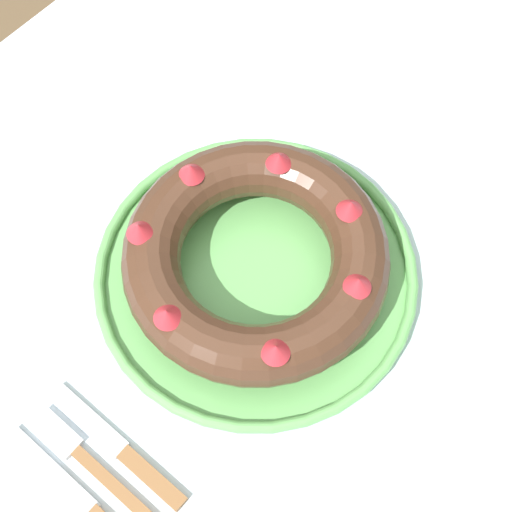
# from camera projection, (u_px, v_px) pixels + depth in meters

# --- Properties ---
(ground_plane) EXTENTS (8.00, 8.00, 0.00)m
(ground_plane) POSITION_uv_depth(u_px,v_px,m) (249.00, 429.00, 1.45)
(ground_plane) COLOR brown
(dining_table) EXTENTS (1.49, 0.91, 0.75)m
(dining_table) POSITION_uv_depth(u_px,v_px,m) (244.00, 300.00, 0.86)
(dining_table) COLOR silver
(dining_table) RESTS_ON ground_plane
(serving_dish) EXTENTS (0.35, 0.35, 0.02)m
(serving_dish) POSITION_uv_depth(u_px,v_px,m) (256.00, 273.00, 0.77)
(serving_dish) COLOR #6BB760
(serving_dish) RESTS_ON dining_table
(bundt_cake) EXTENTS (0.28, 0.28, 0.08)m
(bundt_cake) POSITION_uv_depth(u_px,v_px,m) (256.00, 256.00, 0.73)
(bundt_cake) COLOR #4C2D1E
(bundt_cake) RESTS_ON serving_dish
(fork) EXTENTS (0.02, 0.19, 0.01)m
(fork) POSITION_uv_depth(u_px,v_px,m) (95.00, 468.00, 0.68)
(fork) COLOR #936038
(fork) RESTS_ON dining_table
(cake_knife) EXTENTS (0.02, 0.17, 0.01)m
(cake_knife) POSITION_uv_depth(u_px,v_px,m) (125.00, 454.00, 0.69)
(cake_knife) COLOR #936038
(cake_knife) RESTS_ON dining_table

